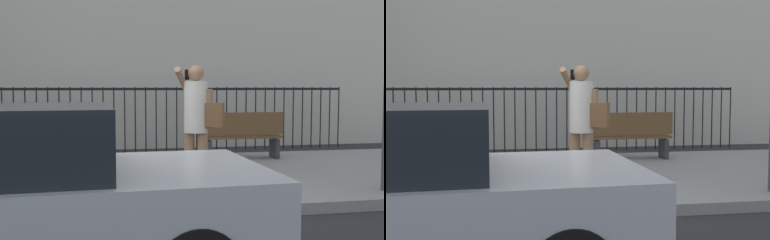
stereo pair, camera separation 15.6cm
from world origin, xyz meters
The scene contains 5 objects.
ground_plane centered at (0.00, 0.00, 0.00)m, with size 60.00×60.00×0.00m, color #28282B.
sidewalk centered at (0.00, 2.20, 0.07)m, with size 28.00×4.40×0.15m, color gray.
iron_fence centered at (0.00, 5.90, 1.02)m, with size 12.03×0.04×1.60m.
pedestrian_on_phone centered at (1.23, 1.11, 1.18)m, with size 0.73×0.59×1.76m.
street_bench centered at (2.63, 3.48, 0.65)m, with size 1.60×0.45×0.95m.
Camera 2 is at (0.12, -5.28, 1.60)m, focal length 42.69 mm.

